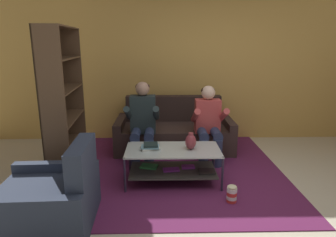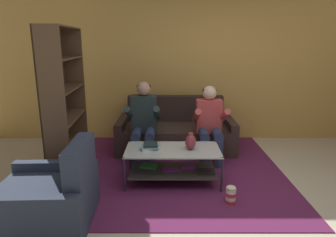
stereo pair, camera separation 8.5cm
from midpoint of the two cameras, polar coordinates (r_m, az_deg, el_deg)
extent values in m
plane|color=beige|center=(3.57, 10.38, -15.62)|extent=(16.80, 16.80, 0.00)
cube|color=tan|center=(5.54, 5.94, 10.96)|extent=(8.40, 0.12, 2.90)
cube|color=#362723|center=(5.06, 0.69, -3.64)|extent=(1.66, 0.90, 0.41)
cube|color=#2E211E|center=(5.30, 0.57, 1.99)|extent=(1.66, 0.18, 0.44)
cube|color=#362723|center=(5.09, -9.46, -3.02)|extent=(0.13, 0.90, 0.53)
cube|color=#362723|center=(5.15, 10.73, -2.87)|extent=(0.13, 0.90, 0.53)
cylinder|color=navy|center=(4.36, -6.83, -6.74)|extent=(0.14, 0.14, 0.41)
cylinder|color=navy|center=(4.35, -4.18, -6.74)|extent=(0.14, 0.14, 0.41)
cylinder|color=navy|center=(4.45, -6.71, -2.92)|extent=(0.14, 0.42, 0.14)
cylinder|color=navy|center=(4.44, -4.13, -2.91)|extent=(0.14, 0.42, 0.14)
cube|color=#232F32|center=(4.58, -5.32, 0.80)|extent=(0.38, 0.22, 0.58)
cylinder|color=#232F32|center=(4.41, -8.13, 0.96)|extent=(0.09, 0.49, 0.31)
cylinder|color=#232F32|center=(4.38, -2.83, 1.00)|extent=(0.09, 0.49, 0.31)
sphere|color=tan|center=(4.50, -5.43, 5.67)|extent=(0.21, 0.21, 0.21)
ellipsoid|color=black|center=(4.52, -5.42, 6.03)|extent=(0.21, 0.21, 0.13)
cylinder|color=navy|center=(4.38, 6.24, -6.64)|extent=(0.14, 0.14, 0.41)
cylinder|color=navy|center=(4.41, 8.83, -6.58)|extent=(0.14, 0.14, 0.41)
cylinder|color=navy|center=(4.47, 6.03, -2.84)|extent=(0.14, 0.42, 0.14)
cylinder|color=navy|center=(4.50, 8.56, -2.80)|extent=(0.14, 0.42, 0.14)
cube|color=#BB4344|center=(4.62, 7.00, 0.48)|extent=(0.38, 0.22, 0.51)
cylinder|color=#BB4344|center=(4.41, 4.74, 0.56)|extent=(0.09, 0.49, 0.31)
cylinder|color=#BB4344|center=(4.47, 9.93, 0.58)|extent=(0.09, 0.49, 0.31)
sphere|color=beige|center=(4.55, 7.14, 4.90)|extent=(0.21, 0.21, 0.21)
ellipsoid|color=black|center=(4.57, 7.12, 5.27)|extent=(0.21, 0.21, 0.13)
cube|color=#B7C2BF|center=(3.83, 0.30, -5.96)|extent=(1.20, 0.61, 0.02)
cube|color=#3D3D37|center=(3.94, 0.30, -9.82)|extent=(1.10, 0.56, 0.02)
cylinder|color=#2D2539|center=(3.68, -8.88, -10.68)|extent=(0.03, 0.03, 0.45)
cylinder|color=#2D2539|center=(3.71, 9.65, -10.48)|extent=(0.03, 0.03, 0.45)
cylinder|color=#2D2539|center=(4.20, -7.88, -7.36)|extent=(0.03, 0.03, 0.45)
cylinder|color=#2D2539|center=(4.23, 8.19, -7.22)|extent=(0.03, 0.03, 0.45)
cube|color=#308643|center=(4.01, -4.24, -9.09)|extent=(0.24, 0.19, 0.03)
cube|color=purple|center=(3.90, -0.03, -9.73)|extent=(0.22, 0.13, 0.02)
cube|color=purple|center=(3.98, 3.22, -9.18)|extent=(0.17, 0.11, 0.03)
cube|color=#2B2324|center=(3.89, 6.77, -9.94)|extent=(0.21, 0.17, 0.02)
cube|color=#5D1E48|center=(4.47, 0.56, -8.92)|extent=(3.00, 3.22, 0.01)
cube|color=#734869|center=(4.47, 0.56, -8.90)|extent=(1.65, 1.77, 0.00)
ellipsoid|color=maroon|center=(3.80, 3.70, -4.44)|extent=(0.14, 0.14, 0.20)
cylinder|color=maroon|center=(3.77, 3.72, -3.04)|extent=(0.06, 0.06, 0.04)
cube|color=silver|center=(3.83, -4.00, -5.64)|extent=(0.26, 0.21, 0.03)
cube|color=#6B9AAE|center=(3.82, -4.06, -5.37)|extent=(0.23, 0.18, 0.02)
cube|color=#1C2B2C|center=(3.82, -3.95, -5.01)|extent=(0.19, 0.18, 0.03)
cube|color=brown|center=(3.66, -21.73, 0.87)|extent=(0.30, 0.04, 1.96)
cube|color=brown|center=(4.70, -18.09, 3.98)|extent=(0.30, 0.04, 1.96)
cube|color=brown|center=(4.21, -21.53, 2.55)|extent=(0.10, 1.12, 1.96)
cube|color=brown|center=(4.46, -18.63, -9.67)|extent=(0.38, 1.10, 0.02)
cube|color=brown|center=(4.33, -19.03, -5.03)|extent=(0.38, 1.10, 0.02)
cube|color=brown|center=(4.22, -19.46, 0.01)|extent=(0.38, 1.10, 0.02)
cube|color=brown|center=(4.14, -19.91, 5.28)|extent=(0.38, 1.10, 0.02)
cube|color=brown|center=(4.11, -20.38, 10.68)|extent=(0.38, 1.10, 0.02)
cube|color=brown|center=(4.11, -20.85, 16.00)|extent=(0.38, 1.10, 0.02)
cube|color=gold|center=(3.94, -20.40, -10.50)|extent=(0.25, 0.05, 0.31)
cube|color=#719BB8|center=(3.99, -20.25, -10.85)|extent=(0.26, 0.05, 0.22)
cube|color=red|center=(4.02, -20.26, -10.05)|extent=(0.27, 0.05, 0.30)
cube|color=red|center=(4.06, -20.04, -9.66)|extent=(0.27, 0.07, 0.31)
cube|color=#3656B5|center=(4.11, -19.68, -9.53)|extent=(0.24, 0.05, 0.29)
cube|color=orange|center=(4.16, -19.71, -9.40)|extent=(0.27, 0.05, 0.27)
cube|color=teal|center=(4.19, -19.19, -9.26)|extent=(0.22, 0.06, 0.25)
cube|color=#CC3C37|center=(4.25, -19.43, -9.09)|extent=(0.28, 0.05, 0.24)
cube|color=#292E38|center=(4.28, -19.23, -8.26)|extent=(0.27, 0.06, 0.33)
cube|color=teal|center=(4.32, -18.73, -8.02)|extent=(0.22, 0.06, 0.32)
cube|color=silver|center=(4.38, -18.70, -8.39)|extent=(0.24, 0.05, 0.23)
cube|color=teal|center=(4.42, -18.53, -8.26)|extent=(0.23, 0.05, 0.21)
cube|color=purple|center=(4.45, -18.25, -7.48)|extent=(0.20, 0.05, 0.30)
cube|color=#2B3448|center=(3.31, -22.86, -15.13)|extent=(0.93, 0.71, 0.40)
cube|color=#2B3448|center=(3.03, -16.87, -8.51)|extent=(0.18, 0.68, 0.45)
cube|color=#2B3448|center=(3.62, -20.91, -11.47)|extent=(0.91, 0.14, 0.50)
cube|color=#2B3448|center=(2.98, -25.50, -17.87)|extent=(0.91, 0.14, 0.50)
cylinder|color=red|center=(3.59, 11.29, -15.08)|extent=(0.12, 0.12, 0.04)
cylinder|color=white|center=(3.57, 11.32, -14.47)|extent=(0.12, 0.12, 0.04)
cylinder|color=red|center=(3.55, 11.36, -13.84)|extent=(0.12, 0.12, 0.04)
cylinder|color=white|center=(3.53, 11.39, -13.21)|extent=(0.12, 0.12, 0.04)
ellipsoid|color=beige|center=(3.51, 11.42, -12.68)|extent=(0.11, 0.11, 0.04)
camera|label=1|loc=(0.04, -90.60, -0.15)|focal=32.00mm
camera|label=2|loc=(0.04, 89.40, 0.15)|focal=32.00mm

